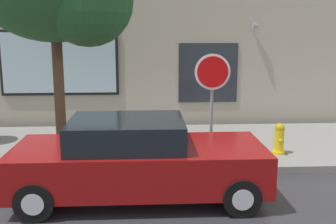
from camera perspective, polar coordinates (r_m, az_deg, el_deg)
ground_plane at (r=7.69m, az=-8.05°, el=-11.58°), size 60.00×60.00×0.00m
sidewalk at (r=10.49m, az=-6.68°, el=-4.80°), size 20.00×4.00×0.15m
building_facade at (r=12.58m, az=-6.40°, el=13.58°), size 20.00×0.67×7.00m
parked_car at (r=7.33m, az=-4.32°, el=-6.67°), size 4.41×1.88×1.46m
fire_hydrant at (r=9.86m, az=15.27°, el=-3.63°), size 0.30×0.44×0.72m
stop_sign at (r=8.71m, az=6.19°, el=3.55°), size 0.76×0.10×2.35m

